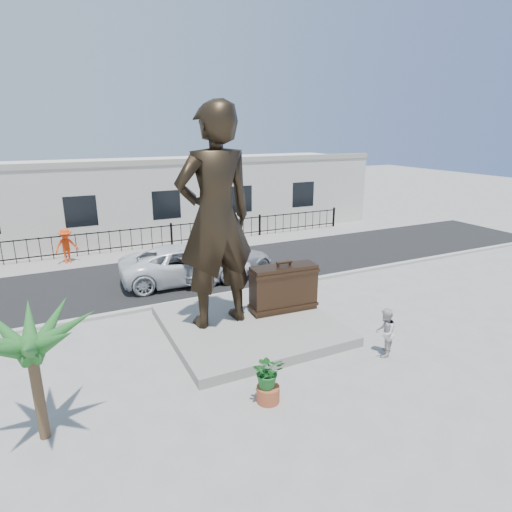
{
  "coord_description": "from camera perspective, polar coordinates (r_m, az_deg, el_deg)",
  "views": [
    {
      "loc": [
        -5.88,
        -10.1,
        6.33
      ],
      "look_at": [
        0.0,
        2.0,
        2.3
      ],
      "focal_mm": 30.0,
      "sensor_mm": 36.0,
      "label": 1
    }
  ],
  "objects": [
    {
      "name": "car_white",
      "position": [
        18.49,
        -9.23,
        -1.01
      ],
      "size": [
        5.77,
        3.06,
        1.55
      ],
      "primitive_type": "imported",
      "rotation": [
        0.0,
        0.0,
        1.48
      ],
      "color": "white",
      "rests_on": "street"
    },
    {
      "name": "fence",
      "position": [
        24.33,
        -11.2,
        2.73
      ],
      "size": [
        22.0,
        0.1,
        1.2
      ],
      "primitive_type": "cube",
      "color": "black",
      "rests_on": "ground"
    },
    {
      "name": "suitcase",
      "position": [
        14.65,
        3.69,
        -4.29
      ],
      "size": [
        2.31,
        0.87,
        1.6
      ],
      "primitive_type": "cube",
      "rotation": [
        0.0,
        0.0,
        -0.07
      ],
      "color": "#332215",
      "rests_on": "plinth"
    },
    {
      "name": "plinth",
      "position": [
        14.2,
        -0.94,
        -9.12
      ],
      "size": [
        5.2,
        5.2,
        0.3
      ],
      "primitive_type": "cube",
      "color": "gray",
      "rests_on": "ground"
    },
    {
      "name": "car_silver",
      "position": [
        18.96,
        -4.25,
        -0.64
      ],
      "size": [
        5.1,
        3.1,
        1.38
      ],
      "primitive_type": "imported",
      "rotation": [
        0.0,
        0.0,
        1.83
      ],
      "color": "#A5A7AA",
      "rests_on": "street"
    },
    {
      "name": "building",
      "position": [
        28.04,
        -13.65,
        7.74
      ],
      "size": [
        28.0,
        7.0,
        4.4
      ],
      "primitive_type": "cube",
      "color": "silver",
      "rests_on": "ground"
    },
    {
      "name": "tourist",
      "position": [
        12.97,
        16.8,
        -9.73
      ],
      "size": [
        0.89,
        0.87,
        1.44
      ],
      "primitive_type": "imported",
      "rotation": [
        0.0,
        0.0,
        3.84
      ],
      "color": "beige",
      "rests_on": "ground"
    },
    {
      "name": "street",
      "position": [
        20.06,
        -7.52,
        -1.85
      ],
      "size": [
        40.0,
        7.0,
        0.01
      ],
      "primitive_type": "cube",
      "color": "black",
      "rests_on": "ground"
    },
    {
      "name": "ground",
      "position": [
        13.29,
        3.85,
        -11.8
      ],
      "size": [
        100.0,
        100.0,
        0.0
      ],
      "primitive_type": "plane",
      "color": "#9E9991",
      "rests_on": "ground"
    },
    {
      "name": "curb",
      "position": [
        16.94,
        -3.71,
        -5.08
      ],
      "size": [
        40.0,
        0.25,
        0.12
      ],
      "primitive_type": "cube",
      "color": "#A5A399",
      "rests_on": "ground"
    },
    {
      "name": "palm_tree",
      "position": [
        10.9,
        -26.25,
        -20.8
      ],
      "size": [
        1.8,
        1.8,
        3.2
      ],
      "primitive_type": null,
      "color": "#205921",
      "rests_on": "ground"
    },
    {
      "name": "statue",
      "position": [
        13.03,
        -5.43,
        5.01
      ],
      "size": [
        2.61,
        1.83,
        6.82
      ],
      "primitive_type": "imported",
      "rotation": [
        0.0,
        0.0,
        3.22
      ],
      "color": "black",
      "rests_on": "plinth"
    },
    {
      "name": "planter",
      "position": [
        10.8,
        1.62,
        -17.91
      ],
      "size": [
        0.56,
        0.56,
        0.4
      ],
      "primitive_type": "cylinder",
      "color": "#A74D2C",
      "rests_on": "ground"
    },
    {
      "name": "far_sidewalk",
      "position": [
        23.73,
        -10.62,
        0.94
      ],
      "size": [
        40.0,
        2.5,
        0.02
      ],
      "primitive_type": "cube",
      "color": "#9E9991",
      "rests_on": "ground"
    },
    {
      "name": "worker",
      "position": [
        22.65,
        -23.96,
        1.25
      ],
      "size": [
        1.23,
        0.92,
        1.7
      ],
      "primitive_type": "imported",
      "rotation": [
        0.0,
        0.0,
        0.29
      ],
      "color": "#F83E0D",
      "rests_on": "far_sidewalk"
    },
    {
      "name": "shrub",
      "position": [
        10.46,
        1.65,
        -15.1
      ],
      "size": [
        0.96,
        0.9,
        0.85
      ],
      "primitive_type": "imported",
      "rotation": [
        0.0,
        0.0,
        -0.39
      ],
      "color": "#206525",
      "rests_on": "planter"
    }
  ]
}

